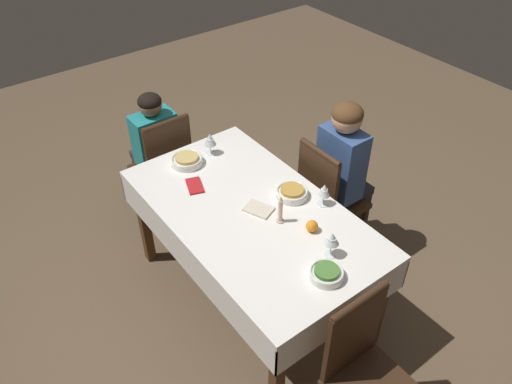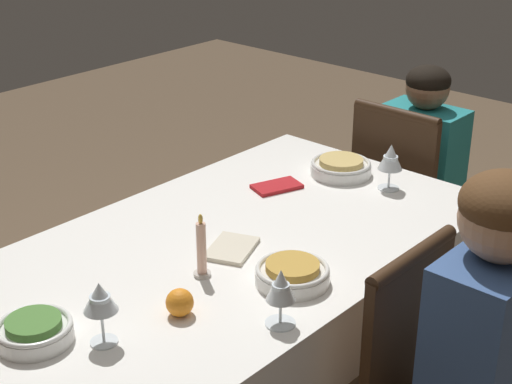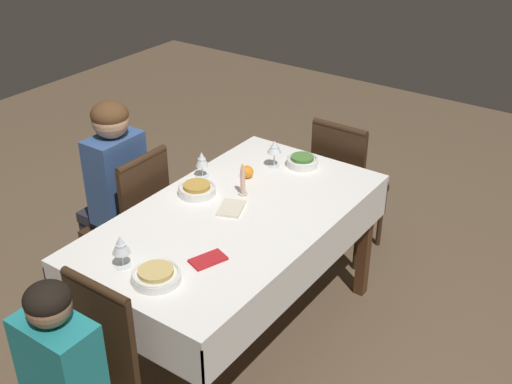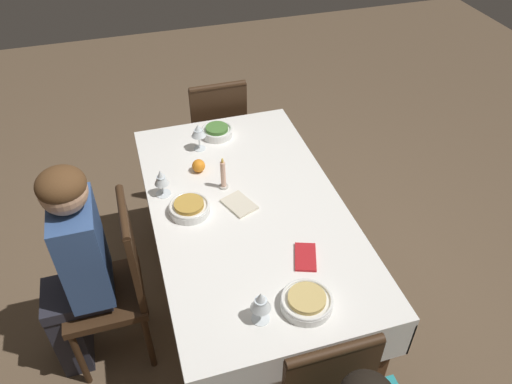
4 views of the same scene
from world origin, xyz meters
name	(u,v)px [view 3 (image 3 of 4)]	position (x,y,z in m)	size (l,w,h in m)	color
ground_plane	(237,335)	(0.00, 0.00, 0.00)	(8.00, 8.00, 0.00)	brown
dining_table	(234,229)	(0.00, 0.00, 0.67)	(1.56, 0.88, 0.76)	white
chair_north	(135,221)	(-0.04, 0.65, 0.50)	(0.37, 0.38, 0.93)	#382314
chair_west	(88,384)	(-0.99, -0.04, 0.50)	(0.38, 0.37, 0.93)	#382314
chair_east	(344,184)	(0.99, -0.07, 0.50)	(0.38, 0.37, 0.93)	#382314
person_adult_denim	(112,188)	(-0.04, 0.80, 0.66)	(0.30, 0.34, 1.17)	#282833
bowl_north	(197,189)	(0.04, 0.27, 0.79)	(0.19, 0.19, 0.06)	white
wine_glass_north	(202,160)	(0.20, 0.36, 0.86)	(0.07, 0.07, 0.14)	white
bowl_west	(156,275)	(-0.60, -0.06, 0.79)	(0.20, 0.20, 0.06)	white
wine_glass_west	(121,246)	(-0.61, 0.12, 0.87)	(0.08, 0.08, 0.15)	white
bowl_east	(301,161)	(0.62, 0.00, 0.79)	(0.17, 0.17, 0.06)	white
wine_glass_east	(274,148)	(0.52, 0.12, 0.87)	(0.08, 0.08, 0.15)	white
candle_centerpiece	(243,183)	(0.17, 0.07, 0.83)	(0.04, 0.04, 0.18)	beige
orange_fruit	(247,172)	(0.33, 0.16, 0.80)	(0.07, 0.07, 0.07)	orange
napkin_red_folded	(231,208)	(0.02, 0.04, 0.77)	(0.19, 0.16, 0.01)	beige
napkin_spare_side	(208,260)	(-0.37, -0.14, 0.77)	(0.17, 0.13, 0.01)	red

